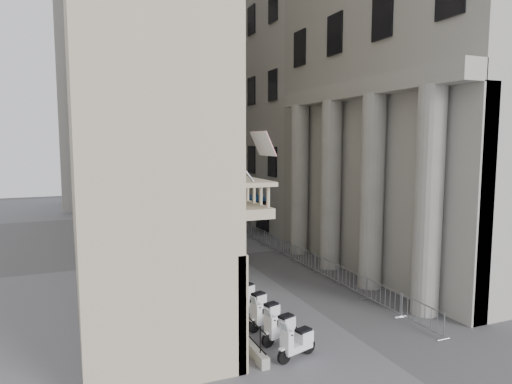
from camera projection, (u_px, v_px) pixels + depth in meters
far_building at (155, 81)px, 55.67m from camera, size 22.00×10.00×30.00m
iron_fence at (176, 266)px, 28.12m from camera, size 0.30×28.00×1.40m
blue_awning at (254, 232)px, 38.66m from camera, size 1.60×3.00×3.00m
flag at (263, 356)px, 16.28m from camera, size 1.00×1.40×8.20m
scooter_0 at (297, 358)px, 16.09m from camera, size 1.50×0.95×1.50m
scooter_1 at (280, 342)px, 17.37m from camera, size 1.50×0.95×1.50m
scooter_2 at (266, 329)px, 18.65m from camera, size 1.50×0.95×1.50m
scooter_3 at (253, 317)px, 19.93m from camera, size 1.50×0.95×1.50m
scooter_4 at (242, 306)px, 21.22m from camera, size 1.50×0.95×1.50m
scooter_5 at (232, 297)px, 22.50m from camera, size 1.50×0.95×1.50m
scooter_6 at (223, 288)px, 23.78m from camera, size 1.50×0.95×1.50m
scooter_7 at (215, 281)px, 25.06m from camera, size 1.50×0.95×1.50m
scooter_8 at (208, 274)px, 26.35m from camera, size 1.50×0.95×1.50m
scooter_9 at (201, 268)px, 27.63m from camera, size 1.50×0.95×1.50m
scooter_10 at (196, 262)px, 28.91m from camera, size 1.50×0.95×1.50m
scooter_11 at (190, 257)px, 30.19m from camera, size 1.50×0.95×1.50m
scooter_12 at (185, 252)px, 31.48m from camera, size 1.50×0.95×1.50m
scooter_13 at (181, 248)px, 32.76m from camera, size 1.50×0.95×1.50m
barrier_0 at (421, 328)px, 18.67m from camera, size 0.60×2.40×1.10m
barrier_1 at (382, 308)px, 20.96m from camera, size 0.60×2.40×1.10m
barrier_2 at (351, 291)px, 23.26m from camera, size 0.60×2.40×1.10m
barrier_3 at (326, 278)px, 25.56m from camera, size 0.60×2.40×1.10m
barrier_4 at (305, 267)px, 27.86m from camera, size 0.60×2.40×1.10m
barrier_5 at (287, 257)px, 30.16m from camera, size 0.60×2.40×1.10m
barrier_6 at (271, 249)px, 32.46m from camera, size 0.60×2.40×1.10m
barrier_7 at (258, 242)px, 34.76m from camera, size 0.60×2.40×1.10m
barrier_8 at (246, 236)px, 37.06m from camera, size 0.60×2.40×1.10m
security_tent at (163, 207)px, 34.76m from camera, size 3.92×3.92×3.18m
street_lamp at (180, 196)px, 27.79m from camera, size 2.39×0.23×7.30m
info_kiosk at (169, 243)px, 30.40m from camera, size 0.53×0.85×1.73m
pedestrian_a at (178, 217)px, 40.75m from camera, size 0.75×0.60×1.77m
pedestrian_b at (213, 214)px, 41.89m from camera, size 1.13×1.02×1.91m
pedestrian_c at (184, 224)px, 36.90m from camera, size 1.07×0.89×1.87m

